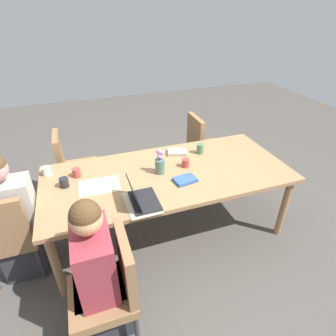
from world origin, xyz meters
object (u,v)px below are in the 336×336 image
at_px(chair_near_left_mid, 111,285).
at_px(chair_far_right_near, 72,165).
at_px(coffee_mug_far_left, 47,171).
at_px(person_near_left_mid, 99,278).
at_px(coffee_mug_near_right, 76,173).
at_px(chair_far_left_far, 202,144).
at_px(laptop_near_left_mid, 141,198).
at_px(chair_head_left_left_near, 7,233).
at_px(coffee_mug_near_left, 186,163).
at_px(dining_table, 168,178).
at_px(flower_vase, 160,164).
at_px(coffee_mug_centre_right, 64,183).
at_px(book_red_cover, 185,180).
at_px(coffee_mug_centre_left, 200,149).
at_px(person_head_left_left_near, 15,223).
at_px(book_blue_cover, 177,152).

height_order(chair_near_left_mid, chair_far_right_near, same).
bearing_deg(coffee_mug_far_left, chair_far_right_near, 68.79).
xyz_separation_m(person_near_left_mid, coffee_mug_near_right, (-0.04, 1.02, 0.25)).
height_order(chair_far_left_far, laptop_near_left_mid, laptop_near_left_mid).
bearing_deg(chair_head_left_left_near, coffee_mug_near_left, 4.93).
bearing_deg(coffee_mug_far_left, dining_table, -17.29).
bearing_deg(flower_vase, coffee_mug_centre_right, 175.97).
distance_m(chair_head_left_left_near, coffee_mug_near_left, 1.69).
bearing_deg(coffee_mug_far_left, chair_head_left_left_near, -129.19).
distance_m(coffee_mug_near_left, book_red_cover, 0.26).
relative_size(person_near_left_mid, coffee_mug_centre_right, 13.82).
bearing_deg(chair_far_left_far, flower_vase, -135.94).
distance_m(flower_vase, coffee_mug_centre_left, 0.58).
xyz_separation_m(chair_far_left_far, book_red_cover, (-0.69, -1.05, 0.25)).
relative_size(person_head_left_left_near, chair_near_left_mid, 1.33).
bearing_deg(coffee_mug_near_right, dining_table, -14.58).
relative_size(dining_table, person_head_left_left_near, 1.97).
height_order(person_near_left_mid, book_red_cover, person_near_left_mid).
bearing_deg(chair_near_left_mid, person_near_left_mid, 141.24).
bearing_deg(book_red_cover, chair_far_left_far, 48.33).
xyz_separation_m(laptop_near_left_mid, book_red_cover, (0.46, 0.17, -0.03)).
bearing_deg(coffee_mug_far_left, coffee_mug_centre_right, -59.56).
bearing_deg(dining_table, flower_vase, 163.52).
bearing_deg(coffee_mug_near_right, chair_near_left_mid, -83.70).
bearing_deg(chair_head_left_left_near, coffee_mug_centre_left, 10.38).
distance_m(chair_far_left_far, book_red_cover, 1.29).
bearing_deg(coffee_mug_far_left, person_near_left_mid, -74.90).
height_order(chair_head_left_left_near, coffee_mug_near_left, chair_head_left_left_near).
height_order(chair_far_left_far, coffee_mug_far_left, chair_far_left_far).
bearing_deg(chair_far_left_far, person_near_left_mid, -133.51).
bearing_deg(dining_table, laptop_near_left_mid, -134.46).
xyz_separation_m(laptop_near_left_mid, coffee_mug_centre_left, (0.81, 0.62, 0.01)).
relative_size(chair_near_left_mid, coffee_mug_near_left, 10.70).
xyz_separation_m(coffee_mug_near_right, coffee_mug_far_left, (-0.26, 0.13, -0.00)).
height_order(person_head_left_left_near, coffee_mug_centre_right, person_head_left_left_near).
relative_size(person_near_left_mid, book_blue_cover, 5.97).
bearing_deg(book_blue_cover, coffee_mug_far_left, -161.14).
bearing_deg(chair_head_left_left_near, chair_near_left_mid, -45.95).
bearing_deg(book_blue_cover, dining_table, -104.12).
relative_size(dining_table, book_blue_cover, 11.78).
bearing_deg(laptop_near_left_mid, book_blue_cover, 50.24).
height_order(flower_vase, book_red_cover, flower_vase).
relative_size(laptop_near_left_mid, coffee_mug_centre_right, 3.70).
height_order(chair_head_left_left_near, person_head_left_left_near, person_head_left_left_near).
distance_m(coffee_mug_near_right, book_blue_cover, 1.06).
distance_m(laptop_near_left_mid, book_blue_cover, 0.90).
distance_m(coffee_mug_centre_left, coffee_mug_centre_right, 1.41).
height_order(chair_far_right_near, coffee_mug_near_left, chair_far_right_near).
height_order(dining_table, coffee_mug_centre_right, coffee_mug_centre_right).
distance_m(chair_head_left_left_near, person_near_left_mid, 0.97).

